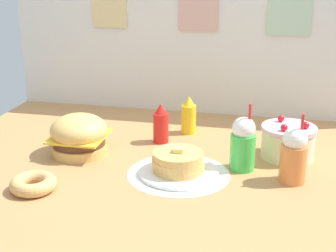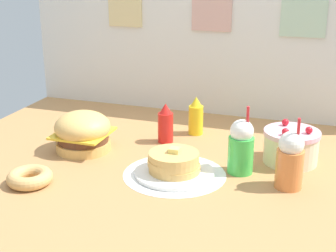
{
  "view_description": "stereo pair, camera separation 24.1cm",
  "coord_description": "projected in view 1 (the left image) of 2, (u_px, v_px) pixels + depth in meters",
  "views": [
    {
      "loc": [
        0.48,
        -2.08,
        0.98
      ],
      "look_at": [
        -0.02,
        0.15,
        0.18
      ],
      "focal_mm": 52.82,
      "sensor_mm": 36.0,
      "label": 1
    },
    {
      "loc": [
        0.71,
        -2.01,
        0.98
      ],
      "look_at": [
        -0.02,
        0.15,
        0.18
      ],
      "focal_mm": 52.82,
      "sensor_mm": 36.0,
      "label": 2
    }
  ],
  "objects": [
    {
      "name": "ground_plane",
      "position": [
        165.0,
        173.0,
        2.34
      ],
      "size": [
        2.42,
        1.92,
        0.02
      ],
      "primitive_type": "cube",
      "color": "#B27F4C"
    },
    {
      "name": "orange_float_cup",
      "position": [
        294.0,
        155.0,
        2.19
      ],
      "size": [
        0.12,
        0.12,
        0.33
      ],
      "color": "orange",
      "rests_on": "ground_plane"
    },
    {
      "name": "burger",
      "position": [
        79.0,
        135.0,
        2.51
      ],
      "size": [
        0.29,
        0.29,
        0.21
      ],
      "color": "#DBA859",
      "rests_on": "ground_plane"
    },
    {
      "name": "doily_mat",
      "position": [
        179.0,
        174.0,
        2.31
      ],
      "size": [
        0.48,
        0.48,
        0.0
      ],
      "primitive_type": "cylinder",
      "color": "white",
      "rests_on": "ground_plane"
    },
    {
      "name": "donut_pink_glaze",
      "position": [
        33.0,
        183.0,
        2.14
      ],
      "size": [
        0.2,
        0.2,
        0.06
      ],
      "color": "tan",
      "rests_on": "ground_plane"
    },
    {
      "name": "pancake_stack",
      "position": [
        178.0,
        165.0,
        2.29
      ],
      "size": [
        0.37,
        0.37,
        0.13
      ],
      "color": "white",
      "rests_on": "doily_mat"
    },
    {
      "name": "mustard_bottle",
      "position": [
        189.0,
        116.0,
        2.8
      ],
      "size": [
        0.08,
        0.08,
        0.22
      ],
      "color": "yellow",
      "rests_on": "ground_plane"
    },
    {
      "name": "ketchup_bottle",
      "position": [
        161.0,
        124.0,
        2.67
      ],
      "size": [
        0.08,
        0.08,
        0.22
      ],
      "color": "red",
      "rests_on": "ground_plane"
    },
    {
      "name": "back_wall",
      "position": [
        200.0,
        33.0,
        3.05
      ],
      "size": [
        2.42,
        0.04,
        1.02
      ],
      "color": "silver",
      "rests_on": "ground_plane"
    },
    {
      "name": "cream_soda_cup",
      "position": [
        243.0,
        144.0,
        2.32
      ],
      "size": [
        0.12,
        0.12,
        0.33
      ],
      "color": "green",
      "rests_on": "ground_plane"
    },
    {
      "name": "layer_cake",
      "position": [
        288.0,
        142.0,
        2.47
      ],
      "size": [
        0.27,
        0.27,
        0.2
      ],
      "color": "beige",
      "rests_on": "ground_plane"
    }
  ]
}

